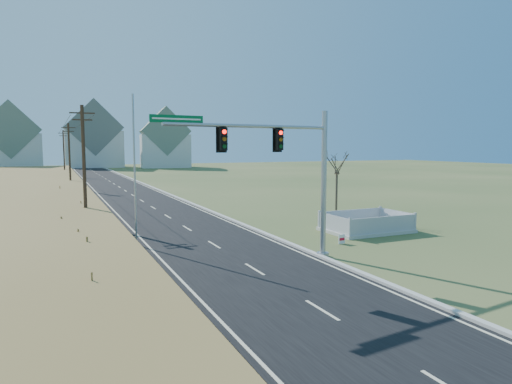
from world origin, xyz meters
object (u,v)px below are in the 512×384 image
at_px(open_sign, 342,239).
at_px(fence_enclosure, 366,228).
at_px(bare_tree, 337,162).
at_px(flagpole, 135,187).
at_px(traffic_signal_mast, 295,170).

bearing_deg(open_sign, fence_enclosure, 33.10).
height_order(open_sign, bare_tree, bare_tree).
distance_m(fence_enclosure, flagpole, 15.94).
height_order(fence_enclosure, open_sign, fence_enclosure).
relative_size(traffic_signal_mast, open_sign, 16.94).
distance_m(traffic_signal_mast, fence_enclosure, 11.00).
relative_size(open_sign, flagpole, 0.06).
distance_m(traffic_signal_mast, open_sign, 6.88).
height_order(open_sign, flagpole, flagpole).
relative_size(traffic_signal_mast, fence_enclosure, 1.69).
bearing_deg(traffic_signal_mast, flagpole, 128.16).
bearing_deg(open_sign, traffic_signal_mast, -153.99).
xyz_separation_m(traffic_signal_mast, flagpole, (-6.91, 6.82, -1.16)).
distance_m(open_sign, bare_tree, 10.29).
relative_size(traffic_signal_mast, bare_tree, 1.66).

